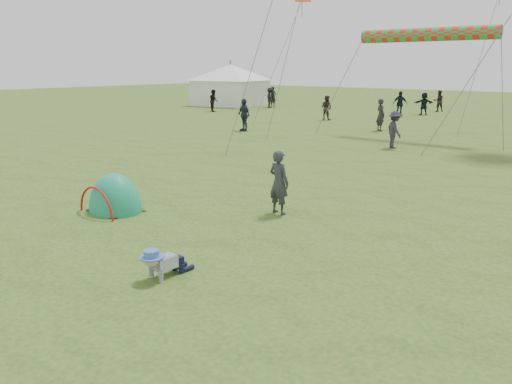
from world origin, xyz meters
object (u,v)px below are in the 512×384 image
Objects in this scene: crawling_toddler at (162,262)px; event_marquee at (230,83)px; popup_tent at (116,211)px; standing_adult at (279,182)px.

crawling_toddler is 38.06m from event_marquee.
popup_tent is (-3.98, 1.90, -0.28)m from crawling_toddler.
standing_adult is at bearing 38.39° from popup_tent.
standing_adult is 0.28× the size of event_marquee.
crawling_toddler is 0.13× the size of event_marquee.
popup_tent is 1.22× the size of standing_adult.
event_marquee reaches higher than standing_adult.
event_marquee reaches higher than popup_tent.
standing_adult is at bearing -56.43° from event_marquee.
standing_adult is 34.40m from event_marquee.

